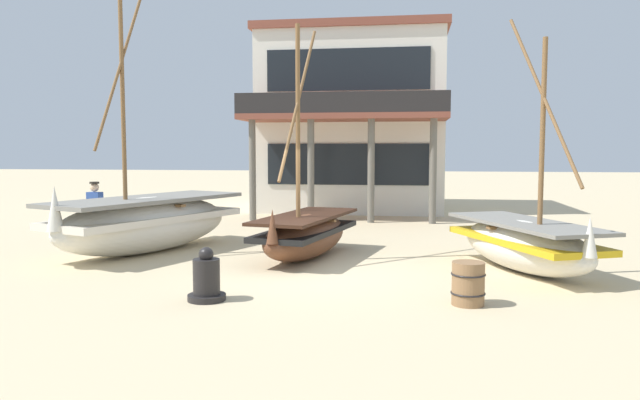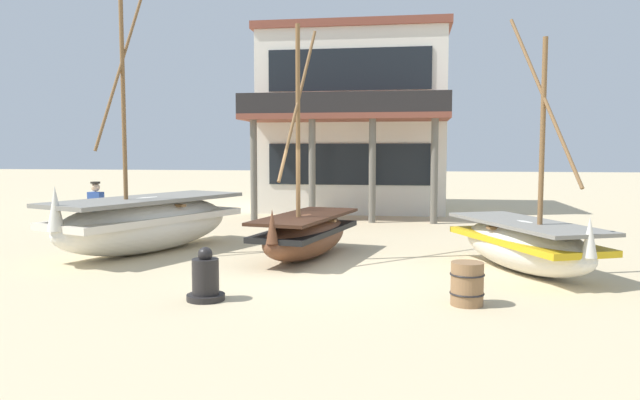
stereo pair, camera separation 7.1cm
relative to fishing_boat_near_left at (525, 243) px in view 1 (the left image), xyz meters
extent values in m
plane|color=#CCB78E|center=(-4.30, -0.79, -0.58)|extent=(120.00, 120.00, 0.00)
ellipsoid|color=silver|center=(-0.01, 0.02, -0.07)|extent=(2.87, 4.26, 1.03)
cube|color=gold|center=(-0.01, 0.02, 0.06)|extent=(2.82, 4.12, 0.12)
cube|color=gray|center=(-0.01, 0.02, 0.41)|extent=(2.87, 4.20, 0.07)
cone|color=silver|center=(0.75, -1.77, 0.40)|extent=(0.37, 0.37, 0.72)
cylinder|color=brown|center=(0.19, -0.45, 2.11)|extent=(0.10, 0.10, 3.94)
cylinder|color=brown|center=(0.19, -0.45, 2.94)|extent=(1.03, 2.30, 3.46)
cube|color=brown|center=(-0.13, 0.30, 0.30)|extent=(1.28, 0.67, 0.06)
ellipsoid|color=silver|center=(-8.69, 1.01, 0.09)|extent=(3.60, 5.49, 1.35)
cube|color=silver|center=(-8.69, 1.01, 0.26)|extent=(3.54, 5.31, 0.16)
cube|color=gray|center=(-8.69, 1.01, 0.71)|extent=(3.61, 5.41, 0.09)
cone|color=silver|center=(-9.64, -1.31, 0.70)|extent=(0.46, 0.46, 0.94)
cylinder|color=brown|center=(-8.94, 0.41, 3.32)|extent=(0.10, 0.10, 5.92)
cylinder|color=brown|center=(-8.94, 0.41, 3.96)|extent=(0.71, 1.61, 4.15)
cube|color=brown|center=(-8.54, 1.37, 0.56)|extent=(1.61, 0.78, 0.06)
ellipsoid|color=brown|center=(-4.72, 0.82, -0.08)|extent=(2.05, 4.04, 1.01)
cube|color=black|center=(-4.72, 0.82, 0.05)|extent=(2.03, 3.90, 0.12)
cube|color=#351E13|center=(-4.72, 0.82, 0.38)|extent=(2.08, 3.98, 0.07)
cone|color=brown|center=(-5.09, -0.99, 0.37)|extent=(0.31, 0.31, 0.70)
cylinder|color=brown|center=(-4.82, 0.35, 2.39)|extent=(0.10, 0.10, 4.53)
cylinder|color=brown|center=(-4.82, 0.35, 2.96)|extent=(0.51, 2.12, 3.45)
cube|color=brown|center=(-4.66, 1.10, 0.27)|extent=(1.24, 0.41, 0.06)
cylinder|color=#33333D|center=(-10.34, 1.53, -0.14)|extent=(0.26, 0.26, 0.88)
cube|color=#2D4C99|center=(-10.34, 1.53, 0.57)|extent=(0.39, 0.27, 0.54)
sphere|color=beige|center=(-10.34, 1.53, 0.96)|extent=(0.22, 0.22, 0.22)
cylinder|color=#2D2823|center=(-10.34, 1.53, 1.08)|extent=(0.24, 0.24, 0.05)
cylinder|color=black|center=(-5.68, -3.30, -0.53)|extent=(0.63, 0.63, 0.10)
cylinder|color=black|center=(-5.68, -3.30, -0.19)|extent=(0.44, 0.44, 0.59)
sphere|color=black|center=(-5.68, -3.30, 0.19)|extent=(0.24, 0.24, 0.24)
cylinder|color=olive|center=(-1.42, -2.96, -0.23)|extent=(0.52, 0.52, 0.70)
torus|color=black|center=(-1.42, -2.96, -0.08)|extent=(0.56, 0.56, 0.03)
torus|color=black|center=(-1.42, -2.96, -0.39)|extent=(0.56, 0.56, 0.03)
cube|color=silver|center=(-4.70, 13.08, 2.98)|extent=(7.33, 6.31, 7.12)
cube|color=brown|center=(-4.70, 13.08, 6.69)|extent=(7.63, 6.56, 0.30)
cube|color=black|center=(-4.70, 9.89, 1.38)|extent=(6.16, 0.06, 1.57)
cube|color=black|center=(-4.70, 9.89, 4.94)|extent=(6.16, 0.06, 1.57)
cube|color=brown|center=(-4.70, 8.67, 3.08)|extent=(7.33, 2.50, 0.20)
cylinder|color=#666056|center=(-7.85, 7.79, 1.20)|extent=(0.24, 0.24, 3.56)
cylinder|color=#666056|center=(-5.75, 7.79, 1.20)|extent=(0.24, 0.24, 3.56)
cylinder|color=#666056|center=(-3.66, 7.79, 1.20)|extent=(0.24, 0.24, 3.56)
cylinder|color=#666056|center=(-1.56, 7.79, 1.20)|extent=(0.24, 0.24, 3.56)
cube|color=black|center=(-4.70, 7.47, 3.53)|extent=(7.33, 0.08, 0.70)
camera|label=1|loc=(-2.40, -12.59, 1.90)|focal=33.29mm
camera|label=2|loc=(-2.33, -12.58, 1.90)|focal=33.29mm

